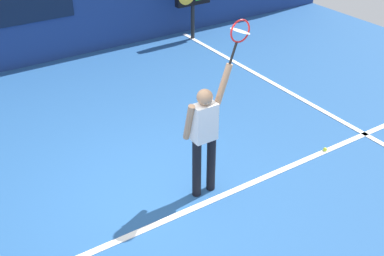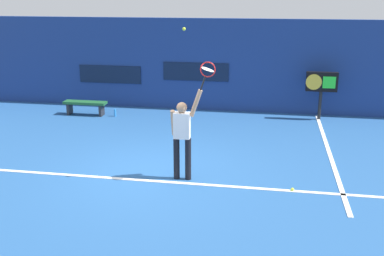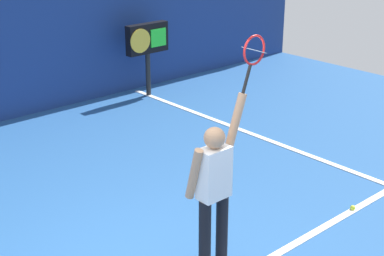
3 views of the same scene
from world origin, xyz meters
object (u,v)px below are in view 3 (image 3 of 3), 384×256
object	(u,v)px
tennis_player	(214,189)
scoreboard_clock	(147,41)
spare_ball	(353,208)
tennis_racket	(253,53)

from	to	relation	value
tennis_player	scoreboard_clock	world-z (taller)	tennis_player
tennis_player	spare_ball	distance (m)	2.51
tennis_player	spare_ball	world-z (taller)	tennis_player
tennis_player	scoreboard_clock	size ratio (longest dim) A/B	1.31
tennis_player	scoreboard_clock	distance (m)	6.33
tennis_racket	scoreboard_clock	size ratio (longest dim) A/B	0.42
tennis_racket	spare_ball	world-z (taller)	tennis_racket
scoreboard_clock	spare_ball	xyz separation A→B (m)	(-1.00, -5.63, -1.11)
tennis_player	spare_ball	bearing A→B (deg)	-5.77
scoreboard_clock	spare_ball	distance (m)	5.82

